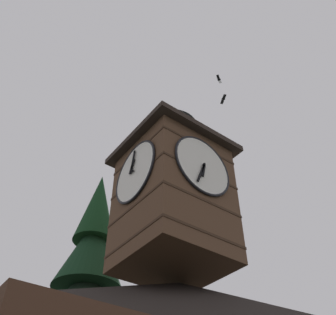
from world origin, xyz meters
The scene contains 3 objects.
clock_tower centered at (-0.07, -1.32, 11.29)m, with size 4.27×4.27×8.17m.
flying_bird_high centered at (-3.99, -1.54, 21.79)m, with size 0.68×0.47×0.16m.
flying_bird_low centered at (-3.45, -0.97, 18.99)m, with size 0.43×0.69×0.12m.
Camera 1 is at (7.64, 8.65, 2.00)m, focal length 41.76 mm.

